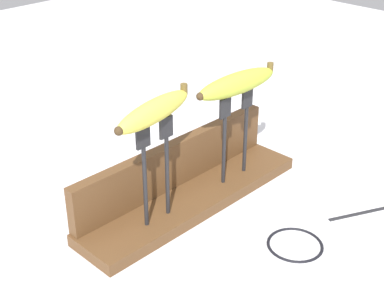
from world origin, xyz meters
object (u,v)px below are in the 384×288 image
object	(u,v)px
fork_stand_left	(156,163)
wire_coil	(295,244)
banana_raised_left	(154,111)
banana_raised_right	(237,83)
fork_stand_right	(235,128)
fork_fallen_near	(379,208)

from	to	relation	value
fork_stand_left	wire_coil	distance (m)	0.26
banana_raised_left	banana_raised_right	size ratio (longest dim) A/B	0.94
fork_stand_right	banana_raised_left	size ratio (longest dim) A/B	0.96
fork_stand_right	banana_raised_right	xyz separation A→B (m)	(-0.00, 0.00, 0.09)
banana_raised_right	fork_stand_left	bearing A→B (deg)	-180.00
fork_fallen_near	wire_coil	xyz separation A→B (m)	(-0.19, 0.05, -0.00)
fork_stand_left	wire_coil	bearing A→B (deg)	-56.47
wire_coil	banana_raised_left	bearing A→B (deg)	123.55
fork_stand_right	banana_raised_right	world-z (taller)	banana_raised_right
banana_raised_left	banana_raised_right	xyz separation A→B (m)	(0.20, 0.00, -0.01)
fork_stand_left	wire_coil	xyz separation A→B (m)	(0.13, -0.19, -0.13)
banana_raised_left	wire_coil	xyz separation A→B (m)	(0.13, -0.19, -0.22)
banana_raised_left	fork_stand_left	bearing A→B (deg)	10.59
fork_stand_right	wire_coil	bearing A→B (deg)	-109.38
fork_stand_right	banana_raised_left	world-z (taller)	banana_raised_left
fork_stand_right	banana_raised_right	size ratio (longest dim) A/B	0.90
wire_coil	banana_raised_right	bearing A→B (deg)	70.63
banana_raised_left	wire_coil	bearing A→B (deg)	-56.45
fork_stand_right	fork_fallen_near	size ratio (longest dim) A/B	1.13
fork_stand_right	wire_coil	world-z (taller)	fork_stand_right
banana_raised_right	fork_fallen_near	distance (m)	0.34
fork_stand_left	banana_raised_right	world-z (taller)	banana_raised_right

